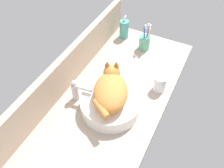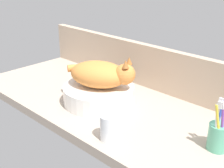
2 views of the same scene
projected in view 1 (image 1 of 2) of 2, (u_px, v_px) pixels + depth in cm
name	position (u px, v px, depth cm)	size (l,w,h in cm)	color
ground_plane	(108.00, 105.00, 135.05)	(136.76, 56.93, 4.00)	#B2A08E
backsplash_panel	(64.00, 73.00, 134.02)	(136.76, 3.60, 21.01)	tan
sink_basin	(111.00, 104.00, 128.06)	(31.02, 31.02, 7.79)	white
cat	(110.00, 90.00, 121.91)	(30.75, 25.71, 14.00)	orange
faucet	(77.00, 90.00, 130.16)	(3.90, 11.86, 13.60)	silver
soap_dispenser	(124.00, 29.00, 168.95)	(6.12, 6.12, 15.85)	teal
toothbrush_cup	(145.00, 42.00, 160.97)	(7.02, 7.02, 18.71)	#5BB28E
water_glass	(160.00, 84.00, 137.26)	(6.75, 6.75, 9.49)	white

